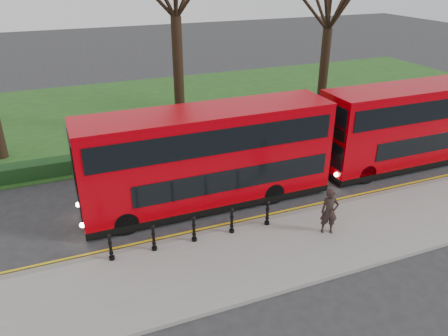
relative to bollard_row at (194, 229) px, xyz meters
name	(u,v)px	position (x,y,z in m)	size (l,w,h in m)	color
ground	(205,221)	(0.91, 1.35, -0.65)	(120.00, 120.00, 0.00)	#28282B
pavement	(234,262)	(0.91, -1.65, -0.57)	(60.00, 4.00, 0.15)	gray
kerb	(214,232)	(0.91, 0.35, -0.57)	(60.00, 0.25, 0.16)	slate
grass_verge	(133,113)	(0.91, 16.35, -0.62)	(60.00, 18.00, 0.06)	#1E4A18
hedge	(162,151)	(0.91, 8.15, -0.25)	(60.00, 0.90, 0.80)	black
yellow_line_outer	(211,230)	(0.91, 0.65, -0.64)	(60.00, 0.10, 0.01)	yellow
yellow_line_inner	(209,227)	(0.91, 0.85, -0.64)	(60.00, 0.10, 0.01)	yellow
bollard_row	(194,229)	(0.00, 0.00, 0.00)	(6.23, 0.15, 1.00)	black
bus_lead	(208,158)	(1.55, 2.69, 1.49)	(10.68, 2.45, 4.25)	#AA0009
bus_rear	(417,125)	(12.85, 2.72, 1.44)	(10.44, 2.40, 4.15)	#AA0009
pedestrian	(329,211)	(4.95, -1.36, 0.41)	(0.67, 0.44, 1.83)	black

